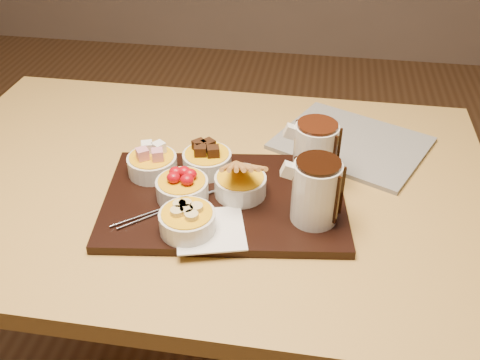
# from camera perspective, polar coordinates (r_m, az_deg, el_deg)

# --- Properties ---
(dining_table) EXTENTS (1.20, 0.80, 0.75)m
(dining_table) POSITION_cam_1_polar(r_m,az_deg,el_deg) (1.17, -4.04, -3.64)
(dining_table) COLOR #BC9345
(dining_table) RESTS_ON ground
(serving_board) EXTENTS (0.50, 0.36, 0.02)m
(serving_board) POSITION_cam_1_polar(r_m,az_deg,el_deg) (1.03, -1.64, -2.13)
(serving_board) COLOR black
(serving_board) RESTS_ON dining_table
(napkin) EXTENTS (0.15, 0.15, 0.00)m
(napkin) POSITION_cam_1_polar(r_m,az_deg,el_deg) (0.95, -3.17, -5.32)
(napkin) COLOR white
(napkin) RESTS_ON serving_board
(bowl_marshmallows) EXTENTS (0.10, 0.10, 0.04)m
(bowl_marshmallows) POSITION_cam_1_polar(r_m,az_deg,el_deg) (1.10, -9.32, 1.59)
(bowl_marshmallows) COLOR silver
(bowl_marshmallows) RESTS_ON serving_board
(bowl_cake) EXTENTS (0.10, 0.10, 0.04)m
(bowl_cake) POSITION_cam_1_polar(r_m,az_deg,el_deg) (1.09, -3.52, 1.96)
(bowl_cake) COLOR silver
(bowl_cake) RESTS_ON serving_board
(bowl_strawberries) EXTENTS (0.10, 0.10, 0.04)m
(bowl_strawberries) POSITION_cam_1_polar(r_m,az_deg,el_deg) (1.02, -6.17, -0.98)
(bowl_strawberries) COLOR silver
(bowl_strawberries) RESTS_ON serving_board
(bowl_biscotti) EXTENTS (0.10, 0.10, 0.04)m
(bowl_biscotti) POSITION_cam_1_polar(r_m,az_deg,el_deg) (1.02, 0.04, -0.59)
(bowl_biscotti) COLOR silver
(bowl_biscotti) RESTS_ON serving_board
(bowl_bananas) EXTENTS (0.10, 0.10, 0.04)m
(bowl_bananas) POSITION_cam_1_polar(r_m,az_deg,el_deg) (0.94, -5.63, -4.46)
(bowl_bananas) COLOR silver
(bowl_bananas) RESTS_ON serving_board
(pitcher_dark_chocolate) EXTENTS (0.10, 0.10, 0.12)m
(pitcher_dark_chocolate) POSITION_cam_1_polar(r_m,az_deg,el_deg) (0.95, 8.08, -1.30)
(pitcher_dark_chocolate) COLOR silver
(pitcher_dark_chocolate) RESTS_ON serving_board
(pitcher_milk_chocolate) EXTENTS (0.10, 0.10, 0.12)m
(pitcher_milk_chocolate) POSITION_cam_1_polar(r_m,az_deg,el_deg) (1.06, 8.01, 2.94)
(pitcher_milk_chocolate) COLOR silver
(pitcher_milk_chocolate) RESTS_ON serving_board
(fondue_skewers) EXTENTS (0.19, 0.22, 0.01)m
(fondue_skewers) POSITION_cam_1_polar(r_m,az_deg,el_deg) (1.01, -6.84, -2.52)
(fondue_skewers) COLOR silver
(fondue_skewers) RESTS_ON serving_board
(newspaper) EXTENTS (0.39, 0.36, 0.01)m
(newspaper) POSITION_cam_1_polar(r_m,az_deg,el_deg) (1.24, 11.80, 3.87)
(newspaper) COLOR beige
(newspaper) RESTS_ON dining_table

